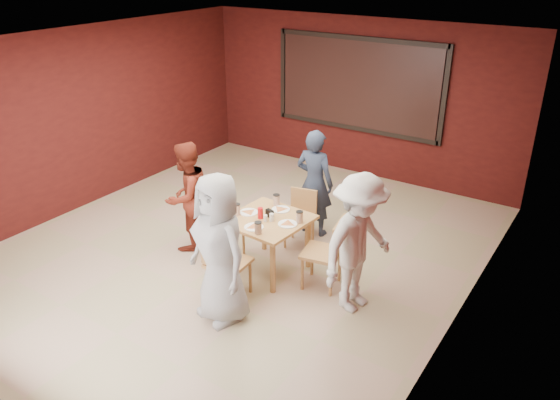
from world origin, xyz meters
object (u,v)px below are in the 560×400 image
Objects in this scene: dining_table at (268,225)px; diner_front at (219,249)px; diner_left at (187,196)px; chair_left at (221,223)px; chair_front at (224,261)px; chair_back at (301,214)px; diner_right at (358,244)px; chair_right at (328,249)px; diner_back at (315,183)px.

dining_table is 0.58× the size of diner_front.
diner_left is (-1.40, 1.00, -0.11)m from diner_front.
diner_left is (-0.54, -0.05, 0.27)m from chair_left.
chair_back is (0.02, 1.68, -0.08)m from chair_front.
diner_right reaches higher than chair_front.
diner_right reaches higher than chair_left.
chair_front is 1.04m from chair_left.
chair_left is (-0.71, -0.90, 0.05)m from chair_back.
chair_front and chair_right have the same top height.
chair_left is 1.48m from diner_back.
chair_back is 1.68m from diner_right.
chair_front is at bearing -134.35° from chair_right.
diner_back is (-0.01, 0.37, 0.34)m from chair_back.
diner_front is at bearing -85.66° from chair_back.
chair_left is at bearing 131.35° from chair_front.
diner_back is 1.03× the size of diner_left.
diner_right is at bearing -1.56° from chair_left.
diner_back is at bearing 91.57° from chair_back.
chair_front is 1.68m from chair_back.
chair_front is 1.56m from diner_right.
diner_left is 2.58m from diner_right.
chair_left is 0.53× the size of diner_right.
diner_right is (2.04, -0.06, 0.34)m from chair_left.
chair_back is 0.50m from diner_back.
diner_right is at bearing 56.70° from diner_front.
diner_front reaches higher than diner_back.
chair_back is at bearing 137.92° from chair_right.
diner_front reaches higher than dining_table.
diner_front is at bearing -58.02° from chair_front.
chair_back is 0.46× the size of diner_front.
chair_right is 0.61× the size of diner_left.
diner_back is 1.88m from diner_right.
diner_right reaches higher than chair_right.
chair_left is 1.41m from diner_front.
diner_back reaches higher than dining_table.
diner_left reaches higher than chair_right.
dining_table is at bearing 87.13° from chair_front.
chair_front is at bearing 87.66° from diner_back.
chair_left is at bearing 59.12° from diner_back.
chair_right reaches higher than chair_back.
chair_front is (-0.04, -0.83, -0.13)m from dining_table.
diner_front is (0.13, -1.11, 0.22)m from dining_table.
chair_back is 2.00m from diner_front.
diner_left is (-1.23, 0.73, 0.24)m from chair_front.
diner_right is (2.58, -0.00, 0.07)m from diner_left.
diner_front is at bearing 141.98° from diner_right.
diner_front is at bearing 91.92° from diner_back.
chair_right is 0.59m from diner_right.
chair_front is 1.00× the size of chair_right.
chair_front is 1.18× the size of chair_back.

